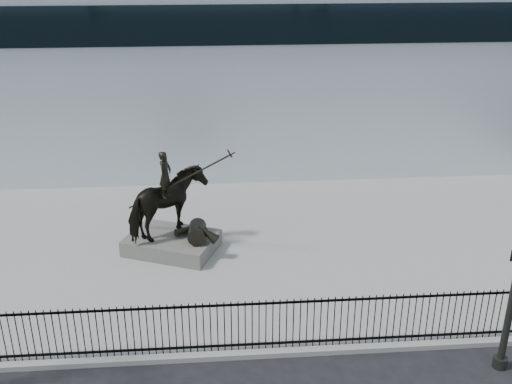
{
  "coord_description": "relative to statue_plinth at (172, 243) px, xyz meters",
  "views": [
    {
      "loc": [
        -0.24,
        -11.69,
        10.14
      ],
      "look_at": [
        1.18,
        6.0,
        2.65
      ],
      "focal_mm": 42.0,
      "sensor_mm": 36.0,
      "label": 1
    }
  ],
  "objects": [
    {
      "name": "equestrian_statue",
      "position": [
        0.05,
        -0.02,
        1.44
      ],
      "size": [
        3.53,
        2.94,
        3.22
      ],
      "rotation": [
        0.0,
        0.0,
        -0.4
      ],
      "color": "black",
      "rests_on": "statue_plinth"
    },
    {
      "name": "plaza",
      "position": [
        1.68,
        0.07,
        -0.35
      ],
      "size": [
        30.0,
        12.0,
        0.15
      ],
      "primitive_type": "cube",
      "color": "gray",
      "rests_on": "ground"
    },
    {
      "name": "picket_fence",
      "position": [
        1.68,
        -5.68,
        0.47
      ],
      "size": [
        22.1,
        0.1,
        1.5
      ],
      "color": "black",
      "rests_on": "plaza"
    },
    {
      "name": "building",
      "position": [
        1.68,
        13.07,
        4.07
      ],
      "size": [
        44.0,
        14.0,
        9.0
      ],
      "primitive_type": "cube",
      "color": "silver",
      "rests_on": "ground"
    },
    {
      "name": "statue_plinth",
      "position": [
        0.0,
        0.0,
        0.0
      ],
      "size": [
        3.52,
        3.02,
        0.56
      ],
      "primitive_type": "cube",
      "rotation": [
        0.0,
        0.0,
        -0.4
      ],
      "color": "#53514C",
      "rests_on": "plaza"
    }
  ]
}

